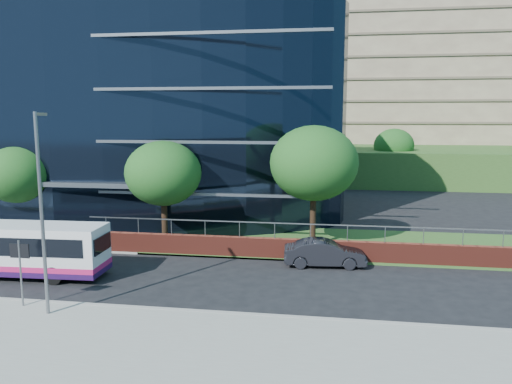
% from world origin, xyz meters
% --- Properties ---
extents(grass_verge, '(36.00, 8.00, 0.12)m').
position_xyz_m(grass_verge, '(24.00, 11.00, 0.06)').
color(grass_verge, '#2D511E').
rests_on(grass_verge, ground).
extents(glass_office, '(44.00, 23.10, 16.00)m').
position_xyz_m(glass_office, '(-4.00, 20.85, 8.00)').
color(glass_office, black).
rests_on(glass_office, ground).
extents(retaining_wall, '(34.00, 0.40, 2.11)m').
position_xyz_m(retaining_wall, '(20.00, 7.30, 0.61)').
color(retaining_wall, maroon).
rests_on(retaining_wall, ground).
extents(apartment_block, '(60.00, 42.00, 30.00)m').
position_xyz_m(apartment_block, '(32.00, 57.21, 11.11)').
color(apartment_block, '#2D511E').
rests_on(apartment_block, ground).
extents(street_sign, '(0.85, 0.09, 2.80)m').
position_xyz_m(street_sign, '(4.50, -1.59, 2.15)').
color(street_sign, slate).
rests_on(street_sign, pavement_near).
extents(tree_far_b, '(4.29, 4.29, 6.05)m').
position_xyz_m(tree_far_b, '(-3.00, 9.50, 4.21)').
color(tree_far_b, black).
rests_on(tree_far_b, ground).
extents(tree_far_c, '(4.62, 4.62, 6.51)m').
position_xyz_m(tree_far_c, '(7.00, 9.00, 4.54)').
color(tree_far_c, black).
rests_on(tree_far_c, ground).
extents(tree_far_d, '(5.28, 5.28, 7.44)m').
position_xyz_m(tree_far_d, '(16.00, 10.00, 5.19)').
color(tree_far_d, black).
rests_on(tree_far_d, ground).
extents(tree_dist_e, '(4.62, 4.62, 6.51)m').
position_xyz_m(tree_dist_e, '(24.00, 40.00, 4.54)').
color(tree_dist_e, black).
rests_on(tree_dist_e, ground).
extents(streetlight_east, '(0.15, 0.77, 8.00)m').
position_xyz_m(streetlight_east, '(6.00, -2.17, 4.44)').
color(streetlight_east, slate).
rests_on(streetlight_east, pavement_near).
extents(city_bus, '(9.93, 2.67, 2.66)m').
position_xyz_m(city_bus, '(1.29, 2.30, 1.41)').
color(city_bus, silver).
rests_on(city_bus, ground).
extents(parked_car, '(4.47, 1.91, 1.43)m').
position_xyz_m(parked_car, '(16.81, 6.44, 0.72)').
color(parked_car, black).
rests_on(parked_car, ground).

